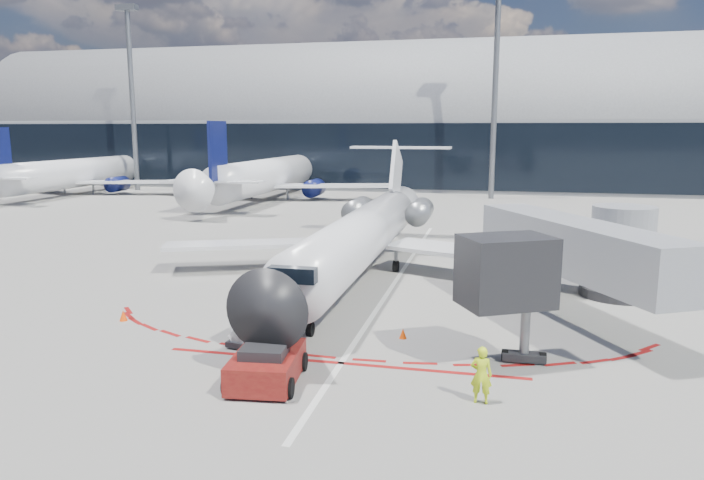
% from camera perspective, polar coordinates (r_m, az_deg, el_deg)
% --- Properties ---
extents(ground, '(260.00, 260.00, 0.00)m').
position_cam_1_polar(ground, '(34.95, 3.53, -4.45)').
color(ground, gray).
rests_on(ground, ground).
extents(apron_centerline, '(0.25, 40.00, 0.01)m').
position_cam_1_polar(apron_centerline, '(36.86, 4.03, -3.67)').
color(apron_centerline, silver).
rests_on(apron_centerline, ground).
extents(apron_stop_bar, '(14.00, 0.25, 0.01)m').
position_cam_1_polar(apron_stop_bar, '(24.19, -1.00, -11.12)').
color(apron_stop_bar, maroon).
rests_on(apron_stop_bar, ground).
extents(terminal_building, '(150.00, 24.15, 24.00)m').
position_cam_1_polar(terminal_building, '(98.52, 9.84, 9.80)').
color(terminal_building, gray).
rests_on(terminal_building, ground).
extents(jet_bridge, '(10.03, 15.20, 4.90)m').
position_cam_1_polar(jet_bridge, '(31.23, 20.67, -1.18)').
color(jet_bridge, gray).
rests_on(jet_bridge, ground).
extents(light_mast_west, '(0.70, 0.70, 25.00)m').
position_cam_1_polar(light_mast_west, '(95.82, -19.33, 11.77)').
color(light_mast_west, slate).
rests_on(light_mast_west, ground).
extents(light_mast_centre, '(0.70, 0.70, 25.00)m').
position_cam_1_polar(light_mast_centre, '(81.48, 12.85, 12.47)').
color(light_mast_centre, slate).
rests_on(light_mast_centre, ground).
extents(regional_jet, '(25.66, 31.64, 7.92)m').
position_cam_1_polar(regional_jet, '(37.43, 1.18, 0.69)').
color(regional_jet, silver).
rests_on(regional_jet, ground).
extents(pushback_tug, '(2.66, 5.59, 1.43)m').
position_cam_1_polar(pushback_tug, '(22.47, -7.77, -11.21)').
color(pushback_tug, '#5E0D0D').
rests_on(pushback_tug, ground).
extents(ramp_worker, '(0.70, 0.47, 1.91)m').
position_cam_1_polar(ramp_worker, '(21.03, 11.67, -11.91)').
color(ramp_worker, '#CEF019').
rests_on(ramp_worker, ground).
extents(uld_container, '(2.31, 2.04, 1.96)m').
position_cam_1_polar(uld_container, '(26.04, -8.53, -7.43)').
color(uld_container, black).
rests_on(uld_container, ground).
extents(safety_cone_left, '(0.36, 0.36, 0.51)m').
position_cam_1_polar(safety_cone_left, '(31.02, -20.08, -6.46)').
color(safety_cone_left, '#FF4605').
rests_on(safety_cone_left, ground).
extents(safety_cone_right, '(0.32, 0.32, 0.44)m').
position_cam_1_polar(safety_cone_right, '(26.89, 4.66, -8.46)').
color(safety_cone_right, '#FF4605').
rests_on(safety_cone_right, ground).
extents(bg_airliner_0, '(34.46, 36.49, 11.15)m').
position_cam_1_polar(bg_airliner_0, '(93.96, -23.43, 7.32)').
color(bg_airliner_0, silver).
rests_on(bg_airliner_0, ground).
extents(bg_airliner_1, '(36.84, 39.01, 11.92)m').
position_cam_1_polar(bg_airliner_1, '(80.19, -7.34, 8.01)').
color(bg_airliner_1, silver).
rests_on(bg_airliner_1, ground).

